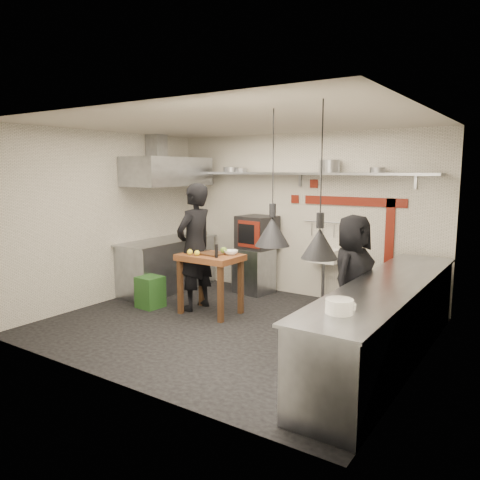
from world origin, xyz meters
The scene contains 47 objects.
floor centered at (0.00, 0.00, 0.00)m, with size 5.00×5.00×0.00m, color black.
ceiling centered at (0.00, 0.00, 2.80)m, with size 5.00×5.00×0.00m, color beige.
wall_back centered at (0.00, 2.10, 1.40)m, with size 5.00×0.04×2.80m, color silver.
wall_front centered at (0.00, -2.10, 1.40)m, with size 5.00×0.04×2.80m, color silver.
wall_left centered at (-2.50, 0.00, 1.40)m, with size 0.04×4.20×2.80m, color silver.
wall_right centered at (2.50, 0.00, 1.40)m, with size 0.04×4.20×2.80m, color silver.
red_band_horiz centered at (0.95, 2.08, 1.68)m, with size 1.70×0.02×0.14m, color maroon.
red_band_vert centered at (1.55, 2.08, 1.20)m, with size 0.14×0.02×1.10m, color maroon.
red_tile_a centered at (0.25, 2.08, 1.95)m, with size 0.14×0.02×0.14m, color maroon.
red_tile_b centered at (-0.10, 2.08, 1.68)m, with size 0.14×0.02×0.14m, color maroon.
back_shelf centered at (0.00, 1.92, 2.12)m, with size 4.60×0.34×0.04m, color gray.
shelf_bracket_left centered at (-1.90, 2.07, 2.02)m, with size 0.04×0.06×0.24m, color gray.
shelf_bracket_mid centered at (0.00, 2.07, 2.02)m, with size 0.04×0.06×0.24m, color gray.
shelf_bracket_right centered at (1.90, 2.07, 2.02)m, with size 0.04×0.06×0.24m, color gray.
pan_far_left centered at (-1.34, 1.92, 2.19)m, with size 0.28×0.28×0.09m, color gray.
pan_mid_left centered at (-1.12, 1.92, 2.18)m, with size 0.23×0.23×0.07m, color gray.
stock_pot centered at (0.59, 1.92, 2.24)m, with size 0.33×0.33×0.20m, color gray.
pan_right centered at (1.37, 1.92, 2.18)m, with size 0.23×0.23×0.08m, color gray.
oven_stand centered at (-0.72, 1.74, 0.40)m, with size 0.59×0.54×0.80m, color gray.
combi_oven centered at (-0.68, 1.78, 1.09)m, with size 0.60×0.56×0.58m, color black.
oven_door centered at (-0.67, 1.49, 1.09)m, with size 0.48×0.03×0.46m, color maroon.
oven_glass centered at (-0.72, 1.49, 1.09)m, with size 0.36×0.02×0.34m, color black.
hand_sink centered at (0.55, 1.92, 0.78)m, with size 0.46×0.34×0.22m, color white.
sink_tap centered at (0.55, 1.92, 0.96)m, with size 0.03×0.03×0.14m, color gray.
sink_drain centered at (0.55, 1.88, 0.34)m, with size 0.06×0.06×0.66m, color gray.
utensil_rail centered at (0.55, 2.06, 1.32)m, with size 0.02×0.02×0.90m, color gray.
counter_right centered at (2.15, 0.00, 0.45)m, with size 0.70×3.80×0.90m, color gray.
counter_right_top centered at (2.15, 0.00, 0.92)m, with size 0.76×3.90×0.03m, color gray.
plate_stack centered at (2.12, -1.37, 1.00)m, with size 0.25×0.25×0.13m, color white.
small_bowl_right centered at (2.10, -1.22, 0.96)m, with size 0.22×0.22×0.05m, color white.
counter_left centered at (-2.15, 1.05, 0.45)m, with size 0.70×1.90×0.90m, color gray.
counter_left_top centered at (-2.15, 1.05, 0.92)m, with size 0.76×2.00×0.03m, color gray.
extractor_hood centered at (-2.10, 1.05, 2.15)m, with size 0.78×1.60×0.50m, color gray.
hood_duct centered at (-2.35, 1.05, 2.55)m, with size 0.28×0.28×0.50m, color gray.
green_bin centered at (-1.62, 0.06, 0.25)m, with size 0.36×0.36×0.50m, color #245420.
prep_table centered at (-0.62, 0.33, 0.46)m, with size 0.92×0.64×0.92m, color brown, non-canonical shape.
cutting_board centered at (-0.61, 0.33, 0.93)m, with size 0.37×0.26×0.03m, color #472B18.
pepper_mill centered at (-0.38, 0.17, 1.02)m, with size 0.05×0.05×0.20m, color black.
lemon_a centered at (-0.86, 0.14, 0.96)m, with size 0.09×0.09×0.09m, color yellow.
lemon_b centered at (-0.73, 0.15, 0.96)m, with size 0.08×0.08×0.08m, color yellow.
veg_ball centered at (-0.49, 0.50, 0.97)m, with size 0.11×0.11×0.11m, color olive.
steel_tray centered at (-0.87, 0.48, 0.94)m, with size 0.18×0.12×0.03m, color gray.
bowl centered at (-0.35, 0.50, 0.95)m, with size 0.21×0.21×0.07m, color white.
heat_lamp_near centered at (1.20, -0.96, 2.10)m, with size 0.37×0.37×1.40m, color black, non-canonical shape.
heat_lamp_far centered at (1.88, -1.30, 2.09)m, with size 0.34×0.34×1.41m, color black, non-canonical shape.
chef_left centered at (-0.97, 0.40, 0.99)m, with size 0.72×0.47×1.98m, color black.
chef_right centered at (1.56, 0.46, 0.82)m, with size 0.80×0.52×1.63m, color black.
Camera 1 is at (3.61, -5.18, 2.20)m, focal length 35.00 mm.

